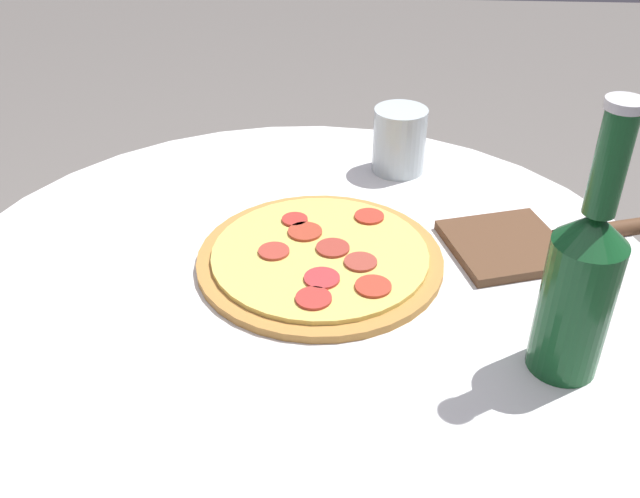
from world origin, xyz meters
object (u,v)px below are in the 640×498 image
beer_bottle (580,283)px  pizza_paddle (533,241)px  drinking_glass (399,140)px  pizza (320,258)px

beer_bottle → pizza_paddle: bearing=176.6°
beer_bottle → drinking_glass: 0.44m
pizza → beer_bottle: 0.31m
pizza → pizza_paddle: 0.27m
beer_bottle → drinking_glass: (-0.41, -0.15, -0.05)m
pizza → pizza_paddle: size_ratio=0.98×
pizza → pizza_paddle: (-0.06, 0.26, -0.00)m
beer_bottle → pizza_paddle: size_ratio=0.93×
pizza_paddle → beer_bottle: bearing=-110.9°
pizza_paddle → drinking_glass: (-0.19, -0.16, 0.04)m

